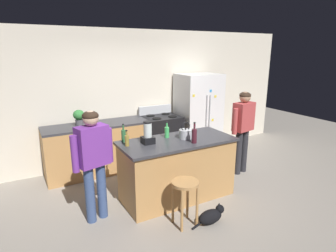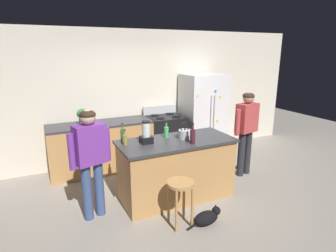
% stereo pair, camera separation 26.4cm
% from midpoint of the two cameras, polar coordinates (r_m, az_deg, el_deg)
% --- Properties ---
extents(ground_plane, '(14.00, 14.00, 0.00)m').
position_cam_midpoint_polar(ground_plane, '(4.65, 0.16, -14.18)').
color(ground_plane, gray).
extents(back_wall, '(8.00, 0.10, 2.70)m').
position_cam_midpoint_polar(back_wall, '(5.91, -9.08, 5.92)').
color(back_wall, beige).
rests_on(back_wall, ground_plane).
extents(kitchen_island, '(1.78, 0.81, 0.96)m').
position_cam_midpoint_polar(kitchen_island, '(4.44, 0.17, -8.75)').
color(kitchen_island, '#B7844C').
rests_on(kitchen_island, ground_plane).
extents(back_counter_run, '(2.00, 0.64, 0.96)m').
position_cam_midpoint_polar(back_counter_run, '(5.53, -15.10, -4.39)').
color(back_counter_run, '#B7844C').
rests_on(back_counter_run, ground_plane).
extents(refrigerator, '(0.90, 0.73, 1.80)m').
position_cam_midpoint_polar(refrigerator, '(6.24, 4.96, 2.31)').
color(refrigerator, silver).
rests_on(refrigerator, ground_plane).
extents(stove_range, '(0.76, 0.65, 1.14)m').
position_cam_midpoint_polar(stove_range, '(5.92, -2.63, -2.44)').
color(stove_range, black).
rests_on(stove_range, ground_plane).
extents(person_by_island_left, '(0.59, 0.31, 1.55)m').
position_cam_midpoint_polar(person_by_island_left, '(3.86, -16.95, -5.93)').
color(person_by_island_left, '#384C7A').
rests_on(person_by_island_left, ground_plane).
extents(person_by_sink_right, '(0.60, 0.29, 1.57)m').
position_cam_midpoint_polar(person_by_sink_right, '(5.32, 13.72, 0.23)').
color(person_by_sink_right, '#26262B').
rests_on(person_by_sink_right, ground_plane).
extents(bar_stool, '(0.36, 0.36, 0.63)m').
position_cam_midpoint_polar(bar_stool, '(3.76, 1.46, -13.18)').
color(bar_stool, '#B7844C').
rests_on(bar_stool, ground_plane).
extents(cat, '(0.52, 0.18, 0.26)m').
position_cam_midpoint_polar(cat, '(4.00, 6.89, -17.81)').
color(cat, black).
rests_on(cat, ground_plane).
extents(potted_plant, '(0.20, 0.20, 0.30)m').
position_cam_midpoint_polar(potted_plant, '(5.29, -19.12, 1.78)').
color(potted_plant, '#4C4C51').
rests_on(potted_plant, back_counter_run).
extents(blender_appliance, '(0.17, 0.17, 0.33)m').
position_cam_midpoint_polar(blender_appliance, '(4.09, -6.00, -1.69)').
color(blender_appliance, black).
rests_on(blender_appliance, kitchen_island).
extents(bottle_olive_oil, '(0.07, 0.07, 0.28)m').
position_cam_midpoint_polar(bottle_olive_oil, '(4.23, -10.84, -1.87)').
color(bottle_olive_oil, '#2D6638').
rests_on(bottle_olive_oil, kitchen_island).
extents(bottle_soda, '(0.07, 0.07, 0.26)m').
position_cam_midpoint_polar(bottle_soda, '(4.36, -1.97, -1.20)').
color(bottle_soda, '#3FB259').
rests_on(bottle_soda, kitchen_island).
extents(bottle_wine, '(0.08, 0.08, 0.32)m').
position_cam_midpoint_polar(bottle_wine, '(4.11, 3.56, -1.94)').
color(bottle_wine, '#471923').
rests_on(bottle_wine, kitchen_island).
extents(bottle_vinegar, '(0.06, 0.06, 0.24)m').
position_cam_midpoint_polar(bottle_vinegar, '(4.04, -10.25, -2.88)').
color(bottle_vinegar, olive).
rests_on(bottle_vinegar, kitchen_island).
extents(tea_kettle, '(0.28, 0.20, 0.27)m').
position_cam_midpoint_polar(tea_kettle, '(4.32, 1.88, -1.55)').
color(tea_kettle, '#B7BABF').
rests_on(tea_kettle, kitchen_island).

